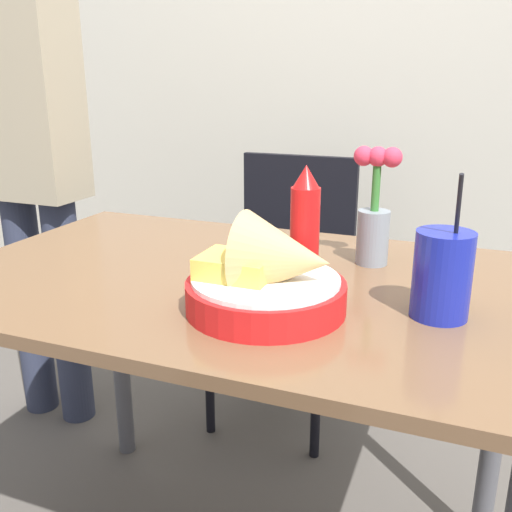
# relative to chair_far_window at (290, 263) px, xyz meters

# --- Properties ---
(wall_window) EXTENTS (7.00, 0.06, 2.60)m
(wall_window) POSITION_rel_chair_far_window_xyz_m (0.14, 0.52, 0.77)
(wall_window) COLOR #B7B2A3
(wall_window) RESTS_ON ground_plane
(dining_table) EXTENTS (1.17, 0.75, 0.76)m
(dining_table) POSITION_rel_chair_far_window_xyz_m (0.14, -0.78, 0.12)
(dining_table) COLOR brown
(dining_table) RESTS_ON ground_plane
(chair_far_window) EXTENTS (0.40, 0.40, 0.89)m
(chair_far_window) POSITION_rel_chair_far_window_xyz_m (0.00, 0.00, 0.00)
(chair_far_window) COLOR black
(chair_far_window) RESTS_ON ground_plane
(food_basket) EXTENTS (0.27, 0.27, 0.17)m
(food_basket) POSITION_rel_chair_far_window_xyz_m (0.27, -0.92, 0.29)
(food_basket) COLOR red
(food_basket) RESTS_ON dining_table
(ketchup_bottle) EXTENTS (0.06, 0.06, 0.22)m
(ketchup_bottle) POSITION_rel_chair_far_window_xyz_m (0.26, -0.71, 0.33)
(ketchup_bottle) COLOR red
(ketchup_bottle) RESTS_ON dining_table
(drink_cup) EXTENTS (0.09, 0.09, 0.24)m
(drink_cup) POSITION_rel_chair_far_window_xyz_m (0.53, -0.84, 0.30)
(drink_cup) COLOR #192399
(drink_cup) RESTS_ON dining_table
(flower_vase) EXTENTS (0.10, 0.07, 0.24)m
(flower_vase) POSITION_rel_chair_far_window_xyz_m (0.37, -0.60, 0.34)
(flower_vase) COLOR gray
(flower_vase) RESTS_ON dining_table
(person_standing) EXTENTS (0.32, 0.18, 1.60)m
(person_standing) POSITION_rel_chair_far_window_xyz_m (-0.73, -0.36, 0.39)
(person_standing) COLOR #2D3347
(person_standing) RESTS_ON ground_plane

